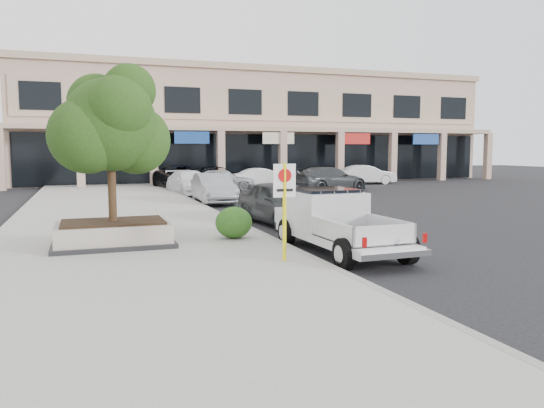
{
  "coord_description": "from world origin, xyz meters",
  "views": [
    {
      "loc": [
        -6.74,
        -12.12,
        2.8
      ],
      "look_at": [
        -1.93,
        1.5,
        1.28
      ],
      "focal_mm": 35.0,
      "sensor_mm": 36.0,
      "label": 1
    }
  ],
  "objects_px": {
    "no_parking_sign": "(284,198)",
    "curb_car_d": "(182,177)",
    "planter_tree": "(115,126)",
    "pickup_truck": "(341,222)",
    "planter": "(113,233)",
    "lot_car_c": "(329,179)",
    "lot_car_f": "(366,175)",
    "lot_car_a": "(223,179)",
    "curb_car_b": "(214,188)",
    "lot_car_d": "(217,176)",
    "curb_car_c": "(190,182)",
    "lot_car_b": "(264,178)",
    "curb_car_a": "(282,203)",
    "lot_car_e": "(290,177)"
  },
  "relations": [
    {
      "from": "no_parking_sign",
      "to": "curb_car_d",
      "type": "bearing_deg",
      "value": 85.76
    },
    {
      "from": "planter_tree",
      "to": "pickup_truck",
      "type": "distance_m",
      "value": 6.65
    },
    {
      "from": "planter",
      "to": "planter_tree",
      "type": "relative_size",
      "value": 0.8
    },
    {
      "from": "lot_car_c",
      "to": "lot_car_f",
      "type": "distance_m",
      "value": 8.29
    },
    {
      "from": "no_parking_sign",
      "to": "lot_car_a",
      "type": "distance_m",
      "value": 23.51
    },
    {
      "from": "planter_tree",
      "to": "curb_car_d",
      "type": "relative_size",
      "value": 0.67
    },
    {
      "from": "no_parking_sign",
      "to": "lot_car_c",
      "type": "height_order",
      "value": "no_parking_sign"
    },
    {
      "from": "curb_car_d",
      "to": "lot_car_a",
      "type": "height_order",
      "value": "curb_car_d"
    },
    {
      "from": "planter",
      "to": "curb_car_b",
      "type": "xyz_separation_m",
      "value": [
        5.5,
        11.47,
        0.29
      ]
    },
    {
      "from": "pickup_truck",
      "to": "lot_car_d",
      "type": "xyz_separation_m",
      "value": [
        2.97,
        26.18,
        -0.1
      ]
    },
    {
      "from": "planter_tree",
      "to": "curb_car_c",
      "type": "bearing_deg",
      "value": 72.98
    },
    {
      "from": "lot_car_a",
      "to": "lot_car_d",
      "type": "xyz_separation_m",
      "value": [
        0.62,
        4.13,
        0.01
      ]
    },
    {
      "from": "curb_car_c",
      "to": "lot_car_b",
      "type": "height_order",
      "value": "curb_car_c"
    },
    {
      "from": "curb_car_b",
      "to": "lot_car_a",
      "type": "bearing_deg",
      "value": 74.16
    },
    {
      "from": "curb_car_d",
      "to": "planter",
      "type": "bearing_deg",
      "value": -112.04
    },
    {
      "from": "curb_car_c",
      "to": "lot_car_b",
      "type": "xyz_separation_m",
      "value": [
        5.72,
        2.74,
        -0.01
      ]
    },
    {
      "from": "planter_tree",
      "to": "curb_car_c",
      "type": "distance_m",
      "value": 18.14
    },
    {
      "from": "curb_car_b",
      "to": "curb_car_d",
      "type": "bearing_deg",
      "value": 91.4
    },
    {
      "from": "curb_car_b",
      "to": "curb_car_c",
      "type": "distance_m",
      "value": 5.83
    },
    {
      "from": "pickup_truck",
      "to": "lot_car_d",
      "type": "distance_m",
      "value": 26.35
    },
    {
      "from": "lot_car_b",
      "to": "lot_car_c",
      "type": "distance_m",
      "value": 5.01
    },
    {
      "from": "planter_tree",
      "to": "curb_car_d",
      "type": "height_order",
      "value": "planter_tree"
    },
    {
      "from": "planter",
      "to": "curb_car_b",
      "type": "relative_size",
      "value": 0.69
    },
    {
      "from": "lot_car_a",
      "to": "lot_car_c",
      "type": "height_order",
      "value": "lot_car_c"
    },
    {
      "from": "curb_car_d",
      "to": "lot_car_c",
      "type": "xyz_separation_m",
      "value": [
        8.71,
        -4.95,
        -0.02
      ]
    },
    {
      "from": "pickup_truck",
      "to": "curb_car_d",
      "type": "bearing_deg",
      "value": 88.9
    },
    {
      "from": "curb_car_c",
      "to": "lot_car_a",
      "type": "xyz_separation_m",
      "value": [
        2.68,
        2.34,
        0.01
      ]
    },
    {
      "from": "lot_car_c",
      "to": "lot_car_d",
      "type": "bearing_deg",
      "value": 18.37
    },
    {
      "from": "curb_car_c",
      "to": "curb_car_d",
      "type": "relative_size",
      "value": 0.83
    },
    {
      "from": "curb_car_c",
      "to": "lot_car_a",
      "type": "bearing_deg",
      "value": 33.95
    },
    {
      "from": "curb_car_d",
      "to": "lot_car_a",
      "type": "distance_m",
      "value": 2.92
    },
    {
      "from": "curb_car_c",
      "to": "lot_car_d",
      "type": "relative_size",
      "value": 0.93
    },
    {
      "from": "curb_car_d",
      "to": "lot_car_d",
      "type": "distance_m",
      "value": 4.14
    },
    {
      "from": "curb_car_a",
      "to": "lot_car_c",
      "type": "distance_m",
      "value": 15.31
    },
    {
      "from": "lot_car_b",
      "to": "lot_car_c",
      "type": "xyz_separation_m",
      "value": [
        3.13,
        -3.91,
        0.1
      ]
    },
    {
      "from": "planter",
      "to": "lot_car_c",
      "type": "relative_size",
      "value": 0.57
    },
    {
      "from": "no_parking_sign",
      "to": "curb_car_d",
      "type": "relative_size",
      "value": 0.38
    },
    {
      "from": "curb_car_a",
      "to": "curb_car_b",
      "type": "height_order",
      "value": "curb_car_a"
    },
    {
      "from": "lot_car_d",
      "to": "lot_car_f",
      "type": "xyz_separation_m",
      "value": [
        11.55,
        -1.91,
        0.0
      ]
    },
    {
      "from": "no_parking_sign",
      "to": "lot_car_f",
      "type": "height_order",
      "value": "no_parking_sign"
    },
    {
      "from": "lot_car_c",
      "to": "lot_car_d",
      "type": "height_order",
      "value": "lot_car_c"
    },
    {
      "from": "curb_car_a",
      "to": "curb_car_d",
      "type": "bearing_deg",
      "value": 85.43
    },
    {
      "from": "no_parking_sign",
      "to": "curb_car_d",
      "type": "distance_m",
      "value": 24.61
    },
    {
      "from": "curb_car_a",
      "to": "lot_car_f",
      "type": "relative_size",
      "value": 1.05
    },
    {
      "from": "lot_car_c",
      "to": "lot_car_f",
      "type": "height_order",
      "value": "lot_car_c"
    },
    {
      "from": "lot_car_f",
      "to": "pickup_truck",
      "type": "bearing_deg",
      "value": 156.82
    },
    {
      "from": "curb_car_c",
      "to": "lot_car_f",
      "type": "xyz_separation_m",
      "value": [
        14.84,
        4.55,
        0.02
      ]
    },
    {
      "from": "curb_car_a",
      "to": "lot_car_e",
      "type": "relative_size",
      "value": 1.14
    },
    {
      "from": "planter",
      "to": "curb_car_b",
      "type": "height_order",
      "value": "curb_car_b"
    },
    {
      "from": "planter",
      "to": "lot_car_f",
      "type": "bearing_deg",
      "value": 47.22
    }
  ]
}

